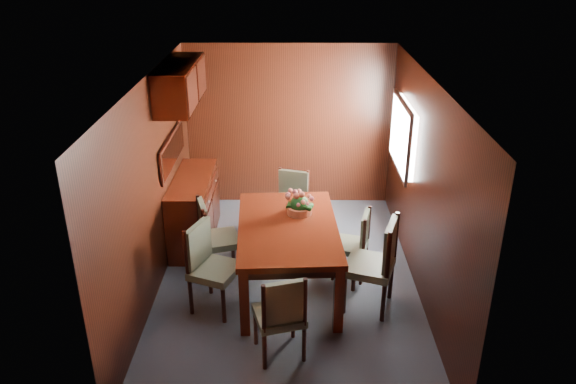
{
  "coord_description": "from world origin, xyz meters",
  "views": [
    {
      "loc": [
        0.05,
        -5.64,
        3.73
      ],
      "look_at": [
        0.0,
        0.24,
        1.05
      ],
      "focal_mm": 35.0,
      "sensor_mm": 36.0,
      "label": 1
    }
  ],
  "objects_px": {
    "chair_left_near": "(209,262)",
    "chair_head": "(281,313)",
    "flower_centerpiece": "(300,202)",
    "dining_table": "(288,234)",
    "chair_right_near": "(378,260)",
    "sideboard": "(194,209)"
  },
  "relations": [
    {
      "from": "dining_table",
      "to": "chair_head",
      "type": "height_order",
      "value": "chair_head"
    },
    {
      "from": "chair_head",
      "to": "flower_centerpiece",
      "type": "distance_m",
      "value": 1.56
    },
    {
      "from": "flower_centerpiece",
      "to": "chair_left_near",
      "type": "bearing_deg",
      "value": -146.58
    },
    {
      "from": "chair_left_near",
      "to": "flower_centerpiece",
      "type": "distance_m",
      "value": 1.24
    },
    {
      "from": "dining_table",
      "to": "flower_centerpiece",
      "type": "height_order",
      "value": "flower_centerpiece"
    },
    {
      "from": "chair_right_near",
      "to": "dining_table",
      "type": "bearing_deg",
      "value": 88.63
    },
    {
      "from": "dining_table",
      "to": "chair_left_near",
      "type": "xyz_separation_m",
      "value": [
        -0.85,
        -0.35,
        -0.14
      ]
    },
    {
      "from": "dining_table",
      "to": "chair_head",
      "type": "bearing_deg",
      "value": -95.82
    },
    {
      "from": "chair_left_near",
      "to": "flower_centerpiece",
      "type": "relative_size",
      "value": 3.25
    },
    {
      "from": "chair_right_near",
      "to": "flower_centerpiece",
      "type": "bearing_deg",
      "value": 70.94
    },
    {
      "from": "sideboard",
      "to": "chair_head",
      "type": "distance_m",
      "value": 2.62
    },
    {
      "from": "chair_head",
      "to": "dining_table",
      "type": "bearing_deg",
      "value": 71.16
    },
    {
      "from": "chair_right_near",
      "to": "chair_head",
      "type": "distance_m",
      "value": 1.31
    },
    {
      "from": "sideboard",
      "to": "dining_table",
      "type": "relative_size",
      "value": 0.77
    },
    {
      "from": "dining_table",
      "to": "chair_right_near",
      "type": "bearing_deg",
      "value": -23.75
    },
    {
      "from": "dining_table",
      "to": "chair_head",
      "type": "relative_size",
      "value": 1.92
    },
    {
      "from": "dining_table",
      "to": "chair_head",
      "type": "distance_m",
      "value": 1.2
    },
    {
      "from": "chair_left_near",
      "to": "chair_head",
      "type": "relative_size",
      "value": 1.07
    },
    {
      "from": "chair_left_near",
      "to": "chair_right_near",
      "type": "xyz_separation_m",
      "value": [
        1.81,
        -0.01,
        0.04
      ]
    },
    {
      "from": "chair_left_near",
      "to": "dining_table",
      "type": "bearing_deg",
      "value": 134.37
    },
    {
      "from": "dining_table",
      "to": "chair_left_near",
      "type": "relative_size",
      "value": 1.79
    },
    {
      "from": "chair_right_near",
      "to": "chair_left_near",
      "type": "bearing_deg",
      "value": 108.95
    }
  ]
}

